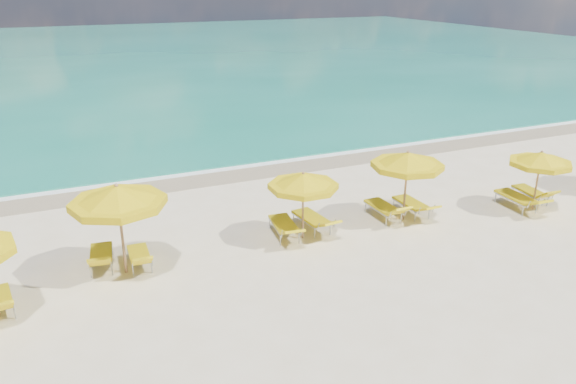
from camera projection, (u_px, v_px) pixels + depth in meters
name	position (u px, v px, depth m)	size (l,w,h in m)	color
ground_plane	(308.00, 246.00, 16.66)	(120.00, 120.00, 0.00)	beige
ocean	(105.00, 55.00, 57.64)	(120.00, 80.00, 0.30)	#14745C
wet_sand_band	(230.00, 172.00, 22.97)	(120.00, 2.60, 0.01)	tan
foam_line	(224.00, 167.00, 23.66)	(120.00, 1.20, 0.03)	white
whitecap_near	(60.00, 132.00, 28.90)	(14.00, 0.36, 0.05)	white
whitecap_far	(263.00, 89.00, 40.18)	(18.00, 0.30, 0.05)	white
umbrella_3	(118.00, 197.00, 14.41)	(2.74, 2.74, 2.56)	#AA7E55
umbrella_4	(303.00, 182.00, 16.54)	(2.74, 2.74, 2.14)	#AA7E55
umbrella_5	(408.00, 161.00, 17.80)	(2.68, 2.68, 2.37)	#AA7E55
umbrella_6	(541.00, 159.00, 18.72)	(2.69, 2.69, 2.09)	#AA7E55
lounger_2_right	(0.00, 304.00, 13.32)	(0.75, 1.71, 0.76)	#A5A8AD
lounger_3_left	(102.00, 260.00, 15.38)	(0.83, 1.86, 0.81)	#A5A8AD
lounger_3_right	(140.00, 260.00, 15.43)	(0.62, 1.66, 0.74)	#A5A8AD
lounger_4_left	(284.00, 230.00, 17.20)	(0.89, 2.05, 0.74)	#A5A8AD
lounger_4_right	(312.00, 223.00, 17.67)	(0.85, 2.04, 0.74)	#A5A8AD
lounger_5_left	(384.00, 212.00, 18.50)	(0.67, 1.93, 0.83)	#A5A8AD
lounger_5_right	(412.00, 208.00, 18.84)	(0.65, 1.92, 0.71)	#A5A8AD
lounger_6_left	(517.00, 202.00, 19.30)	(0.73, 2.08, 0.76)	#A5A8AD
lounger_6_right	(531.00, 196.00, 19.92)	(0.77, 1.83, 0.78)	#A5A8AD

